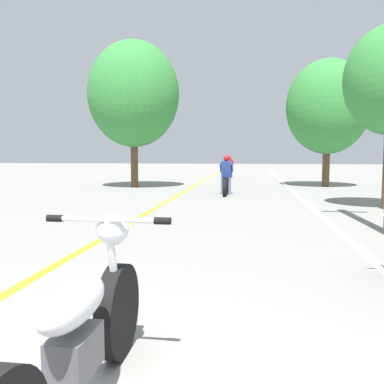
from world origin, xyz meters
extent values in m
cube|color=yellow|center=(-1.70, 12.76, 0.00)|extent=(0.14, 48.00, 0.01)
cube|color=white|center=(2.52, 12.76, 0.00)|extent=(0.14, 48.00, 0.01)
cylinder|color=#513A23|center=(4.22, 17.72, 1.21)|extent=(0.32, 0.32, 2.41)
ellipsoid|color=#337F38|center=(4.22, 17.72, 3.57)|extent=(3.65, 3.29, 4.20)
cylinder|color=#513A23|center=(-4.23, 16.15, 1.40)|extent=(0.32, 0.32, 2.80)
ellipsoid|color=#337F38|center=(-4.23, 16.15, 4.06)|extent=(3.98, 3.58, 4.58)
cylinder|color=black|center=(-0.10, 1.49, 0.34)|extent=(0.12, 0.68, 0.68)
ellipsoid|color=silver|center=(-0.10, 0.76, 0.67)|extent=(0.24, 0.67, 0.23)
cube|color=#4C4C51|center=(-0.10, 0.76, 0.39)|extent=(0.20, 0.36, 0.24)
cylinder|color=silver|center=(-0.10, 1.40, 0.69)|extent=(0.06, 0.23, 0.71)
cylinder|color=silver|center=(-0.10, 1.31, 1.04)|extent=(0.74, 0.04, 0.04)
cylinder|color=black|center=(-0.48, 1.31, 1.04)|extent=(0.11, 0.05, 0.05)
cylinder|color=black|center=(0.27, 1.31, 1.04)|extent=(0.11, 0.05, 0.05)
sphere|color=silver|center=(-0.10, 1.40, 0.96)|extent=(0.23, 0.23, 0.23)
cylinder|color=black|center=(-0.03, 14.18, 0.30)|extent=(0.12, 0.60, 0.60)
cylinder|color=black|center=(-0.03, 12.74, 0.30)|extent=(0.12, 0.60, 0.60)
cube|color=black|center=(-0.03, 13.46, 0.48)|extent=(0.20, 0.92, 0.28)
cylinder|color=silver|center=(-0.03, 14.08, 0.95)|extent=(0.50, 0.03, 0.03)
cylinder|color=slate|center=(-0.16, 13.41, 0.31)|extent=(0.11, 0.11, 0.62)
cylinder|color=slate|center=(0.10, 13.41, 0.31)|extent=(0.11, 0.11, 0.62)
cube|color=navy|center=(-0.03, 13.44, 0.92)|extent=(0.34, 0.28, 0.61)
cylinder|color=navy|center=(-0.23, 13.60, 0.98)|extent=(0.08, 0.48, 0.37)
cylinder|color=navy|center=(0.17, 13.60, 0.98)|extent=(0.08, 0.48, 0.37)
sphere|color=#B21919|center=(-0.03, 13.48, 1.32)|extent=(0.21, 0.21, 0.21)
cylinder|color=black|center=(-0.44, 24.79, 0.33)|extent=(0.12, 0.65, 0.65)
cylinder|color=black|center=(-0.44, 23.29, 0.33)|extent=(0.12, 0.65, 0.65)
cube|color=navy|center=(-0.44, 24.04, 0.51)|extent=(0.20, 0.96, 0.28)
cylinder|color=silver|center=(-0.44, 24.69, 1.00)|extent=(0.50, 0.03, 0.03)
cylinder|color=#282D3D|center=(-0.57, 23.99, 0.32)|extent=(0.11, 0.11, 0.65)
cylinder|color=#282D3D|center=(-0.31, 23.99, 0.32)|extent=(0.11, 0.11, 0.65)
cube|color=red|center=(-0.44, 24.02, 0.90)|extent=(0.34, 0.27, 0.52)
cylinder|color=red|center=(-0.64, 24.18, 0.95)|extent=(0.08, 0.42, 0.32)
cylinder|color=red|center=(-0.24, 24.18, 0.95)|extent=(0.08, 0.42, 0.32)
sphere|color=#B21919|center=(-0.44, 24.06, 1.25)|extent=(0.21, 0.21, 0.21)
camera|label=1|loc=(0.83, -1.25, 1.47)|focal=38.00mm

